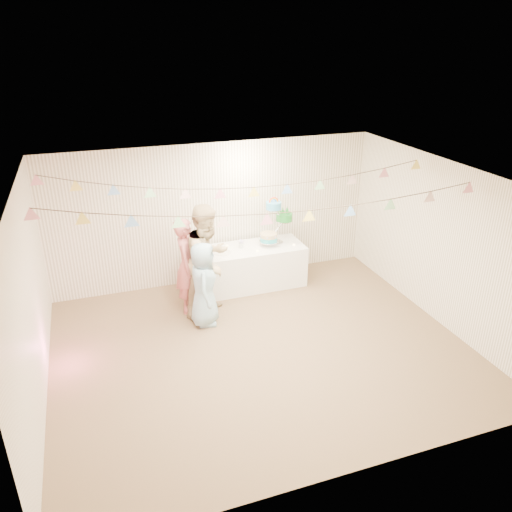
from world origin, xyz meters
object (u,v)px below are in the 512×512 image
object	(u,v)px
table	(249,267)
person_child	(204,284)
person_adult_b	(208,261)
cake_stand	(276,222)
person_adult_a	(187,265)

from	to	relation	value
table	person_child	world-z (taller)	person_child
person_adult_b	cake_stand	bearing A→B (deg)	-10.57
person_adult_a	person_adult_b	size ratio (longest dim) A/B	0.86
cake_stand	person_child	size ratio (longest dim) A/B	0.60
table	person_child	size ratio (longest dim) A/B	1.45
person_adult_b	person_child	distance (m)	0.43
cake_stand	person_child	distance (m)	2.01
person_adult_a	person_adult_b	bearing A→B (deg)	-106.75
person_child	table	bearing A→B (deg)	-32.82
table	person_adult_a	distance (m)	1.39
table	cake_stand	bearing A→B (deg)	5.19
table	person_adult_b	xyz separation A→B (m)	(-0.92, -0.71, 0.57)
person_adult_a	table	bearing A→B (deg)	-50.29
cake_stand	person_adult_a	world-z (taller)	person_adult_a
person_adult_b	person_child	size ratio (longest dim) A/B	1.36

